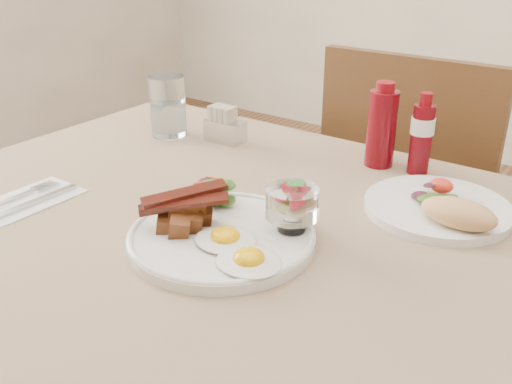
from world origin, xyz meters
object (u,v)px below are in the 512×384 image
(water_glass, at_px, (168,110))
(second_plate, at_px, (442,208))
(table, at_px, (268,277))
(sugar_caddy, at_px, (224,127))
(main_plate, at_px, (222,238))
(hot_sauce_bottle, at_px, (422,135))
(fruit_cup, at_px, (292,203))
(ketchup_bottle, at_px, (382,127))
(chair_far, at_px, (413,206))

(water_glass, bearing_deg, second_plate, -3.28)
(table, height_order, sugar_caddy, sugar_caddy)
(main_plate, bearing_deg, second_plate, 49.14)
(hot_sauce_bottle, height_order, water_glass, hot_sauce_bottle)
(fruit_cup, distance_m, water_glass, 0.54)
(fruit_cup, bearing_deg, ketchup_bottle, 93.29)
(main_plate, relative_size, second_plate, 1.17)
(second_plate, relative_size, water_glass, 1.78)
(fruit_cup, height_order, ketchup_bottle, ketchup_bottle)
(second_plate, bearing_deg, fruit_cup, -127.72)
(main_plate, height_order, second_plate, second_plate)
(main_plate, distance_m, second_plate, 0.36)
(table, relative_size, main_plate, 4.75)
(ketchup_bottle, distance_m, hot_sauce_bottle, 0.08)
(chair_far, distance_m, ketchup_bottle, 0.44)
(fruit_cup, xyz_separation_m, ketchup_bottle, (-0.02, 0.35, 0.02))
(ketchup_bottle, bearing_deg, sugar_caddy, -168.15)
(main_plate, xyz_separation_m, hot_sauce_bottle, (0.14, 0.43, 0.07))
(table, distance_m, chair_far, 0.68)
(hot_sauce_bottle, bearing_deg, ketchup_bottle, -175.31)
(table, relative_size, fruit_cup, 16.57)
(main_plate, relative_size, hot_sauce_bottle, 1.79)
(table, xyz_separation_m, hot_sauce_bottle, (0.10, 0.35, 0.16))
(sugar_caddy, bearing_deg, hot_sauce_bottle, 9.41)
(fruit_cup, bearing_deg, second_plate, 52.28)
(chair_far, height_order, hot_sauce_bottle, chair_far)
(main_plate, bearing_deg, sugar_caddy, 128.03)
(ketchup_bottle, distance_m, water_glass, 0.47)
(chair_far, bearing_deg, ketchup_bottle, -85.29)
(chair_far, distance_m, water_glass, 0.67)
(chair_far, bearing_deg, second_plate, -66.13)
(table, bearing_deg, fruit_cup, -6.22)
(main_plate, relative_size, fruit_cup, 3.49)
(ketchup_bottle, relative_size, water_glass, 1.24)
(second_plate, height_order, hot_sauce_bottle, hot_sauce_bottle)
(hot_sauce_bottle, bearing_deg, main_plate, -107.65)
(fruit_cup, relative_size, second_plate, 0.34)
(chair_far, bearing_deg, sugar_caddy, -128.59)
(chair_far, distance_m, fruit_cup, 0.73)
(chair_far, height_order, main_plate, chair_far)
(table, height_order, second_plate, second_plate)
(table, distance_m, second_plate, 0.31)
(second_plate, bearing_deg, water_glass, 176.72)
(water_glass, bearing_deg, sugar_caddy, 17.71)
(water_glass, bearing_deg, main_plate, -37.74)
(second_plate, height_order, ketchup_bottle, ketchup_bottle)
(sugar_caddy, relative_size, water_glass, 0.64)
(main_plate, bearing_deg, hot_sauce_bottle, 72.35)
(ketchup_bottle, height_order, hot_sauce_bottle, ketchup_bottle)
(chair_far, height_order, sugar_caddy, chair_far)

